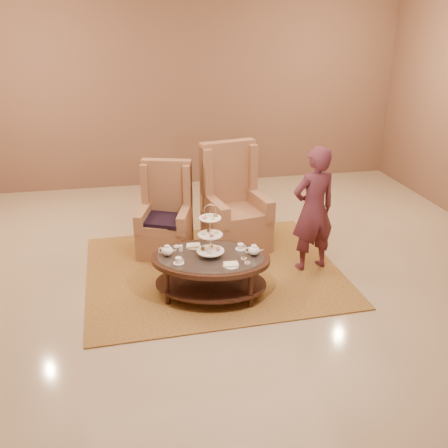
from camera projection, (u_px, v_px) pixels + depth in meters
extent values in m
plane|color=#BBA88B|center=(224.00, 288.00, 5.82)|extent=(8.00, 8.00, 0.00)
cube|color=silver|center=(224.00, 288.00, 5.82)|extent=(8.00, 8.00, 0.02)
cube|color=brown|center=(180.00, 87.00, 8.75)|extent=(8.00, 0.04, 3.50)
cube|color=#A5813A|center=(213.00, 270.00, 6.20)|extent=(3.13, 2.64, 0.02)
cylinder|color=black|center=(167.00, 287.00, 5.39)|extent=(0.07, 0.07, 0.43)
cylinder|color=black|center=(251.00, 290.00, 5.34)|extent=(0.07, 0.07, 0.43)
cylinder|color=black|center=(174.00, 267.00, 5.83)|extent=(0.07, 0.07, 0.43)
cylinder|color=black|center=(252.00, 269.00, 5.77)|extent=(0.07, 0.07, 0.43)
cylinder|color=silver|center=(210.00, 234.00, 5.37)|extent=(0.01, 0.01, 0.54)
torus|color=silver|center=(210.00, 210.00, 5.27)|extent=(0.14, 0.04, 0.14)
cylinder|color=white|center=(210.00, 251.00, 5.45)|extent=(0.37, 0.37, 0.01)
cylinder|color=white|center=(210.00, 235.00, 5.37)|extent=(0.33, 0.33, 0.01)
cylinder|color=white|center=(210.00, 218.00, 5.30)|extent=(0.29, 0.29, 0.01)
cylinder|color=#B25B5B|center=(218.00, 249.00, 5.44)|extent=(0.05, 0.05, 0.03)
cylinder|color=#E1C370|center=(211.00, 246.00, 5.52)|extent=(0.05, 0.05, 0.03)
cylinder|color=brown|center=(203.00, 249.00, 5.45)|extent=(0.05, 0.05, 0.03)
cylinder|color=beige|center=(210.00, 252.00, 5.37)|extent=(0.05, 0.05, 0.03)
ellipsoid|color=#E1C370|center=(217.00, 232.00, 5.38)|extent=(0.06, 0.06, 0.03)
ellipsoid|color=brown|center=(209.00, 230.00, 5.43)|extent=(0.06, 0.06, 0.03)
ellipsoid|color=beige|center=(203.00, 233.00, 5.35)|extent=(0.06, 0.06, 0.03)
ellipsoid|color=#B25B5B|center=(212.00, 236.00, 5.30)|extent=(0.06, 0.06, 0.03)
cube|color=brown|center=(215.00, 215.00, 5.32)|extent=(0.06, 0.04, 0.02)
cube|color=beige|center=(207.00, 215.00, 5.35)|extent=(0.06, 0.04, 0.02)
cube|color=#B25B5B|center=(205.00, 218.00, 5.26)|extent=(0.06, 0.04, 0.02)
cube|color=#E1C370|center=(213.00, 219.00, 5.24)|extent=(0.06, 0.04, 0.02)
ellipsoid|color=white|center=(167.00, 251.00, 5.46)|extent=(0.16, 0.16, 0.10)
cylinder|color=white|center=(167.00, 246.00, 5.44)|extent=(0.07, 0.07, 0.01)
sphere|color=white|center=(167.00, 245.00, 5.44)|extent=(0.03, 0.03, 0.02)
cone|color=white|center=(174.00, 251.00, 5.46)|extent=(0.08, 0.05, 0.06)
torus|color=white|center=(161.00, 251.00, 5.47)|extent=(0.07, 0.03, 0.07)
ellipsoid|color=white|center=(254.00, 250.00, 5.47)|extent=(0.16, 0.16, 0.10)
cylinder|color=white|center=(254.00, 246.00, 5.45)|extent=(0.07, 0.07, 0.01)
sphere|color=white|center=(254.00, 245.00, 5.45)|extent=(0.03, 0.03, 0.02)
cone|color=white|center=(261.00, 250.00, 5.46)|extent=(0.08, 0.05, 0.06)
torus|color=white|center=(248.00, 250.00, 5.48)|extent=(0.07, 0.03, 0.07)
cylinder|color=white|center=(179.00, 263.00, 5.32)|extent=(0.15, 0.15, 0.01)
cylinder|color=white|center=(178.00, 260.00, 5.30)|extent=(0.08, 0.08, 0.06)
torus|color=white|center=(182.00, 260.00, 5.30)|extent=(0.04, 0.02, 0.04)
cylinder|color=white|center=(241.00, 249.00, 5.63)|extent=(0.15, 0.15, 0.01)
cylinder|color=white|center=(241.00, 246.00, 5.62)|extent=(0.08, 0.08, 0.06)
torus|color=white|center=(244.00, 246.00, 5.62)|extent=(0.04, 0.02, 0.04)
cylinder|color=white|center=(193.00, 247.00, 5.69)|extent=(0.21, 0.21, 0.01)
cube|color=white|center=(193.00, 245.00, 5.68)|extent=(0.16, 0.12, 0.02)
cylinder|color=white|center=(231.00, 266.00, 5.26)|extent=(0.21, 0.21, 0.01)
cube|color=white|center=(231.00, 264.00, 5.25)|extent=(0.16, 0.12, 0.02)
cylinder|color=white|center=(181.00, 248.00, 5.58)|extent=(0.06, 0.06, 0.06)
cylinder|color=white|center=(247.00, 263.00, 5.31)|extent=(0.07, 0.07, 0.02)
cylinder|color=#B25B5B|center=(247.00, 262.00, 5.30)|extent=(0.05, 0.05, 0.01)
cylinder|color=white|center=(244.00, 259.00, 5.40)|extent=(0.07, 0.07, 0.02)
cylinder|color=brown|center=(244.00, 258.00, 5.40)|extent=(0.05, 0.05, 0.01)
cylinder|color=white|center=(176.00, 247.00, 5.68)|extent=(0.07, 0.07, 0.02)
cylinder|color=beige|center=(176.00, 246.00, 5.67)|extent=(0.05, 0.05, 0.01)
cube|color=#A3704D|center=(165.00, 239.00, 6.59)|extent=(0.81, 0.81, 0.39)
cube|color=#A3704D|center=(164.00, 224.00, 6.46)|extent=(0.68, 0.68, 0.09)
cube|color=#A3704D|center=(168.00, 203.00, 6.68)|extent=(0.66, 0.31, 1.21)
cube|color=#A3704D|center=(146.00, 184.00, 6.56)|extent=(0.15, 0.22, 0.56)
cube|color=#A3704D|center=(188.00, 185.00, 6.51)|extent=(0.15, 0.22, 0.56)
cube|color=#A3704D|center=(143.00, 218.00, 6.45)|extent=(0.27, 0.59, 0.24)
cube|color=#A3704D|center=(184.00, 219.00, 6.40)|extent=(0.27, 0.59, 0.24)
cube|color=black|center=(163.00, 220.00, 6.40)|extent=(0.66, 0.63, 0.06)
cube|color=#A3704D|center=(236.00, 232.00, 6.75)|extent=(0.88, 0.88, 0.45)
cube|color=#A3704D|center=(238.00, 214.00, 6.59)|extent=(0.75, 0.75, 0.11)
cube|color=#A3704D|center=(228.00, 191.00, 6.83)|extent=(0.77, 0.29, 1.40)
cube|color=#A3704D|center=(206.00, 172.00, 6.55)|extent=(0.15, 0.25, 0.65)
cube|color=#A3704D|center=(251.00, 167.00, 6.78)|extent=(0.15, 0.25, 0.65)
cube|color=#A3704D|center=(216.00, 211.00, 6.45)|extent=(0.26, 0.69, 0.28)
cube|color=#A3704D|center=(260.00, 205.00, 6.67)|extent=(0.26, 0.69, 0.28)
imported|color=#542430|center=(313.00, 210.00, 5.96)|extent=(0.63, 0.48, 1.57)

